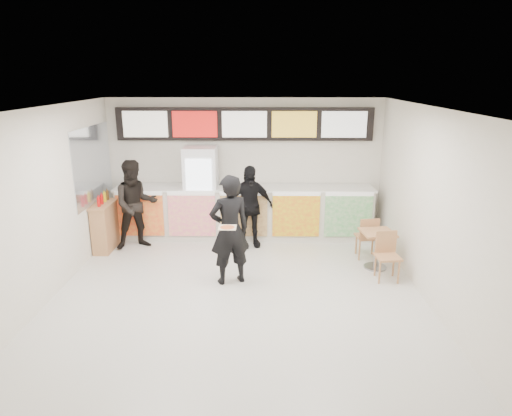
{
  "coord_description": "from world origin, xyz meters",
  "views": [
    {
      "loc": [
        0.39,
        -6.45,
        3.46
      ],
      "look_at": [
        0.28,
        1.2,
        1.22
      ],
      "focal_mm": 32.0,
      "sensor_mm": 36.0,
      "label": 1
    }
  ],
  "objects_px": {
    "cafe_table": "(377,243)",
    "customer_mid": "(249,207)",
    "service_counter": "(245,212)",
    "customer_main": "(230,230)",
    "customer_left": "(136,205)",
    "drinks_fridge": "(201,193)",
    "condiment_ledge": "(105,226)"
  },
  "relations": [
    {
      "from": "condiment_ledge",
      "to": "customer_mid",
      "type": "bearing_deg",
      "value": 4.29
    },
    {
      "from": "condiment_ledge",
      "to": "service_counter",
      "type": "bearing_deg",
      "value": 15.13
    },
    {
      "from": "customer_mid",
      "to": "cafe_table",
      "type": "xyz_separation_m",
      "value": [
        2.39,
        -1.11,
        -0.36
      ]
    },
    {
      "from": "customer_main",
      "to": "customer_left",
      "type": "bearing_deg",
      "value": -60.87
    },
    {
      "from": "cafe_table",
      "to": "customer_mid",
      "type": "bearing_deg",
      "value": 147.56
    },
    {
      "from": "customer_main",
      "to": "customer_mid",
      "type": "distance_m",
      "value": 1.78
    },
    {
      "from": "customer_left",
      "to": "customer_mid",
      "type": "distance_m",
      "value": 2.31
    },
    {
      "from": "service_counter",
      "to": "condiment_ledge",
      "type": "distance_m",
      "value": 2.92
    },
    {
      "from": "service_counter",
      "to": "customer_mid",
      "type": "bearing_deg",
      "value": -78.19
    },
    {
      "from": "service_counter",
      "to": "customer_main",
      "type": "relative_size",
      "value": 2.92
    },
    {
      "from": "service_counter",
      "to": "customer_left",
      "type": "relative_size",
      "value": 3.02
    },
    {
      "from": "customer_mid",
      "to": "condiment_ledge",
      "type": "xyz_separation_m",
      "value": [
        -2.93,
        -0.22,
        -0.36
      ]
    },
    {
      "from": "customer_left",
      "to": "condiment_ledge",
      "type": "distance_m",
      "value": 0.76
    },
    {
      "from": "service_counter",
      "to": "customer_mid",
      "type": "xyz_separation_m",
      "value": [
        0.11,
        -0.54,
        0.29
      ]
    },
    {
      "from": "service_counter",
      "to": "customer_main",
      "type": "xyz_separation_m",
      "value": [
        -0.16,
        -2.3,
        0.38
      ]
    },
    {
      "from": "customer_left",
      "to": "condiment_ledge",
      "type": "xyz_separation_m",
      "value": [
        -0.63,
        -0.11,
        -0.42
      ]
    },
    {
      "from": "customer_left",
      "to": "condiment_ledge",
      "type": "relative_size",
      "value": 1.58
    },
    {
      "from": "customer_mid",
      "to": "cafe_table",
      "type": "relative_size",
      "value": 1.16
    },
    {
      "from": "drinks_fridge",
      "to": "customer_main",
      "type": "distance_m",
      "value": 2.44
    },
    {
      "from": "customer_left",
      "to": "condiment_ledge",
      "type": "bearing_deg",
      "value": 167.03
    },
    {
      "from": "customer_main",
      "to": "condiment_ledge",
      "type": "relative_size",
      "value": 1.64
    },
    {
      "from": "customer_main",
      "to": "service_counter",
      "type": "bearing_deg",
      "value": -115.96
    },
    {
      "from": "customer_left",
      "to": "cafe_table",
      "type": "xyz_separation_m",
      "value": [
        4.69,
        -1.0,
        -0.43
      ]
    },
    {
      "from": "drinks_fridge",
      "to": "customer_main",
      "type": "height_order",
      "value": "drinks_fridge"
    },
    {
      "from": "service_counter",
      "to": "customer_main",
      "type": "bearing_deg",
      "value": -93.98
    },
    {
      "from": "customer_main",
      "to": "drinks_fridge",
      "type": "bearing_deg",
      "value": -93.44
    },
    {
      "from": "drinks_fridge",
      "to": "customer_mid",
      "type": "bearing_deg",
      "value": -28.05
    },
    {
      "from": "drinks_fridge",
      "to": "cafe_table",
      "type": "xyz_separation_m",
      "value": [
        3.43,
        -1.67,
        -0.51
      ]
    },
    {
      "from": "service_counter",
      "to": "customer_mid",
      "type": "height_order",
      "value": "customer_mid"
    },
    {
      "from": "customer_left",
      "to": "customer_mid",
      "type": "height_order",
      "value": "customer_left"
    },
    {
      "from": "customer_main",
      "to": "cafe_table",
      "type": "relative_size",
      "value": 1.28
    },
    {
      "from": "drinks_fridge",
      "to": "cafe_table",
      "type": "bearing_deg",
      "value": -25.92
    }
  ]
}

